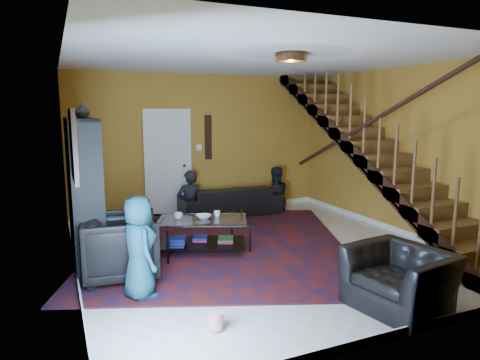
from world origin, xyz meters
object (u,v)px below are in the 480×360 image
(sofa, at_px, (230,200))
(armchair_left, at_px, (122,247))
(bookshelf, at_px, (85,194))
(coffee_table, at_px, (203,233))
(armchair_right, at_px, (399,279))

(sofa, bearing_deg, armchair_left, 47.59)
(bookshelf, xyz_separation_m, sofa, (2.85, 1.70, -0.67))
(bookshelf, distance_m, coffee_table, 1.77)
(armchair_right, bearing_deg, coffee_table, -162.91)
(bookshelf, relative_size, sofa, 0.99)
(sofa, distance_m, armchair_right, 4.55)
(sofa, relative_size, armchair_left, 2.23)
(armchair_right, height_order, coffee_table, armchair_right)
(sofa, relative_size, coffee_table, 1.35)
(armchair_left, xyz_separation_m, armchair_right, (2.59, -2.02, -0.09))
(bookshelf, relative_size, armchair_left, 2.21)
(bookshelf, xyz_separation_m, armchair_right, (2.94, -2.85, -0.64))
(bookshelf, bearing_deg, armchair_left, -66.87)
(sofa, height_order, armchair_left, armchair_left)
(bookshelf, xyz_separation_m, armchair_left, (0.35, -0.83, -0.55))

